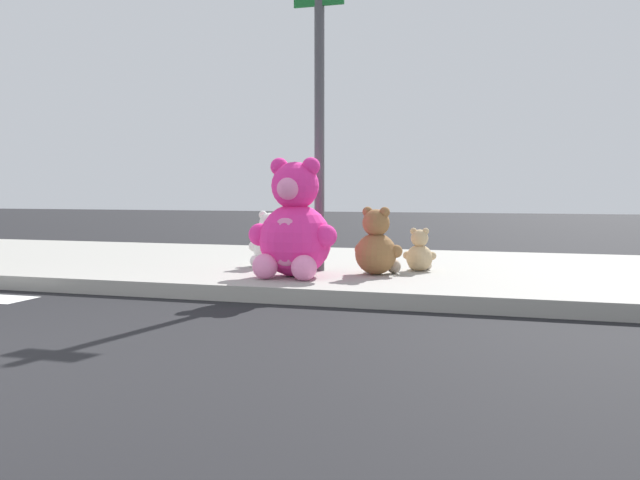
{
  "coord_description": "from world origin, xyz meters",
  "views": [
    {
      "loc": [
        3.2,
        -2.72,
        1.03
      ],
      "look_at": [
        1.25,
        3.6,
        0.55
      ],
      "focal_mm": 38.06,
      "sensor_mm": 36.0,
      "label": 1
    }
  ],
  "objects_px": {
    "sign_pole": "(319,116)",
    "plush_pink_large": "(294,229)",
    "plush_tan": "(419,254)",
    "plush_brown": "(377,247)",
    "plush_white": "(269,244)"
  },
  "relations": [
    {
      "from": "plush_pink_large",
      "to": "plush_brown",
      "type": "height_order",
      "value": "plush_pink_large"
    },
    {
      "from": "sign_pole",
      "to": "plush_white",
      "type": "relative_size",
      "value": 4.94
    },
    {
      "from": "sign_pole",
      "to": "plush_tan",
      "type": "xyz_separation_m",
      "value": [
        1.06,
        0.3,
        -1.51
      ]
    },
    {
      "from": "plush_pink_large",
      "to": "plush_white",
      "type": "relative_size",
      "value": 1.88
    },
    {
      "from": "sign_pole",
      "to": "plush_tan",
      "type": "distance_m",
      "value": 1.87
    },
    {
      "from": "plush_white",
      "to": "plush_tan",
      "type": "height_order",
      "value": "plush_white"
    },
    {
      "from": "plush_brown",
      "to": "plush_tan",
      "type": "height_order",
      "value": "plush_brown"
    },
    {
      "from": "plush_pink_large",
      "to": "plush_brown",
      "type": "relative_size",
      "value": 1.71
    },
    {
      "from": "plush_pink_large",
      "to": "plush_white",
      "type": "height_order",
      "value": "plush_pink_large"
    },
    {
      "from": "plush_white",
      "to": "plush_brown",
      "type": "bearing_deg",
      "value": -17.26
    },
    {
      "from": "plush_pink_large",
      "to": "plush_tan",
      "type": "distance_m",
      "value": 1.48
    },
    {
      "from": "sign_pole",
      "to": "plush_pink_large",
      "type": "height_order",
      "value": "sign_pole"
    },
    {
      "from": "plush_pink_large",
      "to": "plush_brown",
      "type": "bearing_deg",
      "value": 30.18
    },
    {
      "from": "plush_white",
      "to": "plush_brown",
      "type": "xyz_separation_m",
      "value": [
        1.38,
        -0.43,
        0.03
      ]
    },
    {
      "from": "sign_pole",
      "to": "plush_brown",
      "type": "xyz_separation_m",
      "value": [
        0.68,
        -0.14,
        -1.41
      ]
    }
  ]
}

